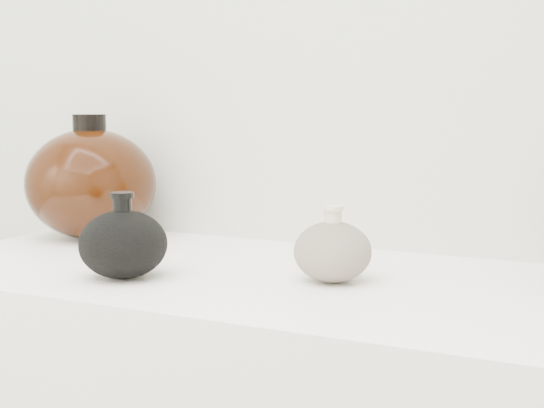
% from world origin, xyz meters
% --- Properties ---
extents(black_gourd_vase, '(0.16, 0.16, 0.12)m').
position_xyz_m(black_gourd_vase, '(-0.21, 0.83, 0.95)').
color(black_gourd_vase, black).
rests_on(black_gourd_vase, display_counter).
extents(cream_gourd_vase, '(0.14, 0.14, 0.11)m').
position_xyz_m(cream_gourd_vase, '(0.07, 0.94, 0.94)').
color(cream_gourd_vase, beige).
rests_on(cream_gourd_vase, display_counter).
extents(left_round_pot, '(0.30, 0.30, 0.23)m').
position_xyz_m(left_round_pot, '(-0.47, 1.08, 1.00)').
color(left_round_pot, black).
rests_on(left_round_pot, display_counter).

